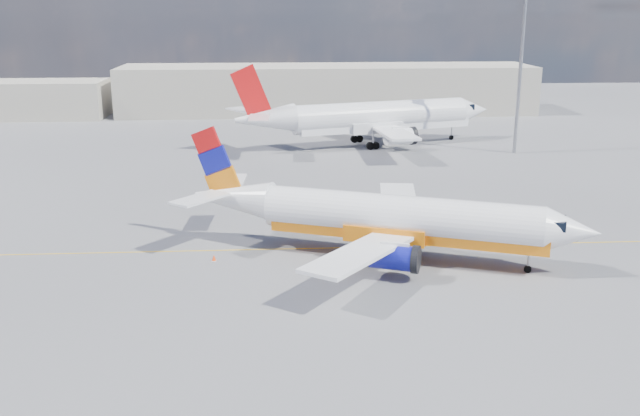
{
  "coord_description": "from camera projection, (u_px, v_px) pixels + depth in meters",
  "views": [
    {
      "loc": [
        -4.17,
        -48.15,
        17.72
      ],
      "look_at": [
        -0.94,
        1.89,
        3.5
      ],
      "focal_mm": 40.0,
      "sensor_mm": 36.0,
      "label": 1
    }
  ],
  "objects": [
    {
      "name": "taxi_line",
      "position": [
        331.0,
        248.0,
        54.2
      ],
      "size": [
        70.0,
        0.15,
        0.01
      ],
      "primitive_type": "cube",
      "color": "gold",
      "rests_on": "ground"
    },
    {
      "name": "terminal_annex",
      "position": [
        25.0,
        99.0,
        116.83
      ],
      "size": [
        26.0,
        10.0,
        6.0
      ],
      "primitive_type": "cube",
      "color": "beige",
      "rests_on": "ground"
    },
    {
      "name": "floodlight_mast",
      "position": [
        522.0,
        54.0,
        85.97
      ],
      "size": [
        1.49,
        1.49,
        20.38
      ],
      "color": "gray",
      "rests_on": "ground"
    },
    {
      "name": "gse_tug",
      "position": [
        476.0,
        223.0,
        57.13
      ],
      "size": [
        3.27,
        2.57,
        2.09
      ],
      "rotation": [
        0.0,
        0.0,
        -0.31
      ],
      "color": "black",
      "rests_on": "ground"
    },
    {
      "name": "second_jet",
      "position": [
        372.0,
        118.0,
        93.22
      ],
      "size": [
        36.39,
        27.71,
        11.02
      ],
      "rotation": [
        0.0,
        0.0,
        0.29
      ],
      "color": "white",
      "rests_on": "ground"
    },
    {
      "name": "ground",
      "position": [
        335.0,
        262.0,
        51.32
      ],
      "size": [
        240.0,
        240.0,
        0.0
      ],
      "primitive_type": "plane",
      "color": "#57575C",
      "rests_on": "ground"
    },
    {
      "name": "main_jet",
      "position": [
        387.0,
        218.0,
        51.26
      ],
      "size": [
        29.79,
        22.52,
        9.11
      ],
      "rotation": [
        0.0,
        0.0,
        -0.37
      ],
      "color": "white",
      "rests_on": "ground"
    },
    {
      "name": "terminal_main",
      "position": [
        327.0,
        89.0,
        122.54
      ],
      "size": [
        70.0,
        14.0,
        8.0
      ],
      "primitive_type": "cube",
      "color": "beige",
      "rests_on": "ground"
    },
    {
      "name": "traffic_cone",
      "position": [
        214.0,
        258.0,
        51.39
      ],
      "size": [
        0.34,
        0.34,
        0.48
      ],
      "color": "white",
      "rests_on": "ground"
    }
  ]
}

